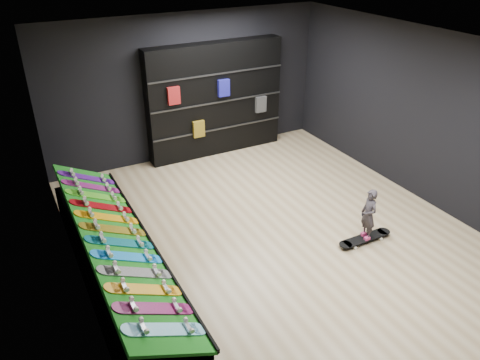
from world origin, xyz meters
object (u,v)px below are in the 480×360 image
floor_skateboard (365,239)px  back_shelving (215,100)px  child (367,224)px  display_rack (117,266)px

floor_skateboard → back_shelving: bearing=98.3°
back_shelving → floor_skateboard: size_ratio=3.06×
back_shelving → child: back_shelving is taller
back_shelving → floor_skateboard: bearing=-82.0°
floor_skateboard → child: size_ratio=1.92×
back_shelving → child: (0.59, -4.24, -0.85)m
floor_skateboard → child: (0.00, 0.00, 0.30)m
floor_skateboard → display_rack: bearing=166.3°
back_shelving → display_rack: bearing=-133.1°
back_shelving → child: 4.37m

